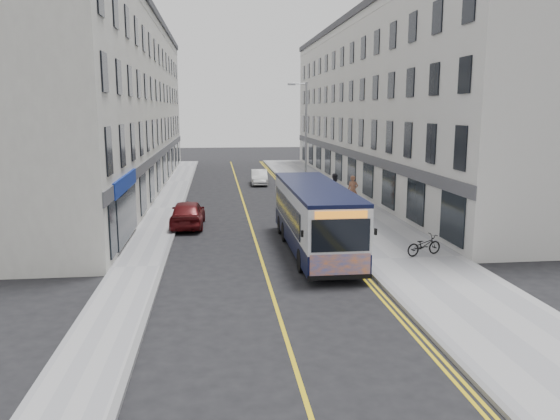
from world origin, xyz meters
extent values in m
plane|color=black|center=(0.00, 0.00, 0.00)|extent=(140.00, 140.00, 0.00)
cube|color=#959598|center=(6.25, 12.00, 0.06)|extent=(4.50, 64.00, 0.12)
cube|color=#959598|center=(-5.00, 12.00, 0.06)|extent=(2.00, 64.00, 0.12)
cube|color=slate|center=(4.00, 12.00, 0.07)|extent=(0.18, 64.00, 0.13)
cube|color=slate|center=(-4.00, 12.00, 0.07)|extent=(0.18, 64.00, 0.13)
cube|color=gold|center=(0.00, 12.00, 0.00)|extent=(0.12, 64.00, 0.01)
cube|color=gold|center=(3.55, 12.00, 0.00)|extent=(0.10, 64.00, 0.01)
cube|color=gold|center=(3.75, 12.00, 0.00)|extent=(0.10, 64.00, 0.01)
cube|color=beige|center=(11.50, 21.00, 6.50)|extent=(6.00, 46.00, 13.00)
cube|color=silver|center=(-9.00, 21.00, 6.50)|extent=(6.00, 46.00, 13.00)
cylinder|color=gray|center=(4.25, 14.00, 4.00)|extent=(0.14, 0.14, 8.00)
cylinder|color=gray|center=(3.75, 14.00, 7.90)|extent=(1.00, 0.08, 0.08)
cube|color=gray|center=(3.25, 14.00, 7.85)|extent=(0.50, 0.18, 0.12)
cube|color=black|center=(2.44, 0.71, 0.74)|extent=(2.30, 10.14, 0.83)
cube|color=silver|center=(2.44, 0.71, 1.98)|extent=(2.30, 10.14, 1.66)
cube|color=black|center=(2.44, 0.71, 2.88)|extent=(2.32, 10.14, 0.15)
cube|color=black|center=(1.27, 1.26, 1.80)|extent=(0.04, 7.92, 1.06)
cube|color=black|center=(3.61, 1.26, 1.80)|extent=(0.04, 7.92, 1.06)
cube|color=black|center=(2.44, -4.38, 1.89)|extent=(2.07, 0.04, 1.15)
cube|color=orange|center=(2.44, -4.38, 0.78)|extent=(2.17, 0.04, 0.88)
cube|color=orange|center=(2.44, -4.39, 2.63)|extent=(1.84, 0.04, 0.26)
cylinder|color=black|center=(1.40, -2.33, 0.46)|extent=(0.26, 0.92, 0.92)
cylinder|color=black|center=(3.48, -2.33, 0.46)|extent=(0.26, 0.92, 0.92)
cylinder|color=black|center=(1.40, 2.74, 0.46)|extent=(0.26, 0.92, 0.92)
cylinder|color=black|center=(3.48, 2.74, 0.46)|extent=(0.26, 0.92, 0.92)
cylinder|color=black|center=(1.40, 4.40, 0.46)|extent=(0.26, 0.92, 0.92)
cylinder|color=black|center=(3.48, 4.40, 0.46)|extent=(0.26, 0.92, 0.92)
imported|color=black|center=(6.85, -0.93, 0.56)|extent=(1.78, 1.06, 0.88)
imported|color=#8E5940|center=(6.99, 11.80, 1.06)|extent=(0.79, 0.64, 1.88)
imported|color=black|center=(6.05, 12.78, 1.09)|extent=(1.18, 1.10, 1.94)
imported|color=silver|center=(1.80, 23.08, 0.62)|extent=(1.50, 3.83, 1.24)
imported|color=#530D10|center=(-3.37, 6.57, 0.73)|extent=(1.85, 4.36, 1.47)
camera|label=1|loc=(-1.82, -22.44, 6.17)|focal=35.00mm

